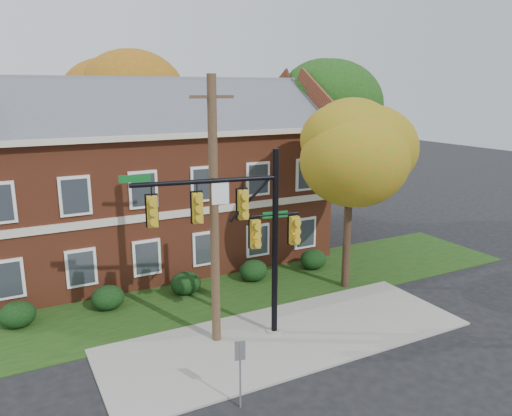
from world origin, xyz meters
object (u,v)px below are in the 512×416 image
hedge_right (254,270)px  hedge_center (186,283)px  tree_near_right (357,147)px  tree_far_rear (132,94)px  hedge_left (108,298)px  traffic_signal (242,226)px  utility_pole (214,214)px  sign_post (240,363)px  tree_right_rear (319,106)px  hedge_far_left (17,315)px  apartment_building (149,170)px  hedge_far_right (313,259)px

hedge_right → hedge_center: bearing=180.0°
tree_near_right → tree_far_rear: bearing=110.3°
hedge_left → traffic_signal: (3.92, -5.01, 3.90)m
utility_pole → hedge_left: bearing=130.7°
utility_pole → sign_post: bearing=-95.3°
tree_right_rear → sign_post: size_ratio=4.92×
tree_far_rear → hedge_right: bearing=-80.6°
hedge_center → hedge_far_left: bearing=180.0°
hedge_center → tree_right_rear: (11.31, 6.11, 7.60)m
tree_near_right → sign_post: tree_near_right is taller
tree_right_rear → utility_pole: bearing=-137.5°
apartment_building → traffic_signal: 10.29m
hedge_far_right → tree_right_rear: tree_right_rear is taller
tree_right_rear → hedge_far_left: bearing=-161.5°
traffic_signal → utility_pole: 1.08m
hedge_left → tree_near_right: (10.72, -2.83, 6.14)m
hedge_far_left → tree_right_rear: 20.75m
sign_post → utility_pole: bearing=91.1°
hedge_right → tree_far_rear: 15.66m
hedge_left → tree_right_rear: 17.74m
hedge_right → hedge_far_right: 3.50m
apartment_building → hedge_far_right: 9.82m
hedge_far_left → hedge_left: 3.50m
hedge_left → hedge_right: size_ratio=1.00×
tree_far_rear → utility_pole: (-1.84, -17.79, -3.93)m
hedge_far_left → utility_pole: (6.50, -4.70, 4.38)m
hedge_left → tree_near_right: bearing=-14.8°
hedge_far_left → hedge_right: 10.50m
hedge_far_right → sign_post: (-8.46, -8.70, 0.94)m
hedge_center → hedge_right: size_ratio=1.00×
hedge_right → hedge_far_right: same height
hedge_center → utility_pole: bearing=-96.1°
utility_pole → sign_post: (-0.96, -4.00, -3.44)m
hedge_right → tree_far_rear: (-2.16, 13.09, 8.32)m
apartment_building → tree_right_rear: bearing=4.3°
hedge_far_right → traffic_signal: 9.15m
hedge_right → tree_right_rear: tree_right_rear is taller
apartment_building → hedge_right: 7.73m
sign_post → hedge_right: bearing=74.9°
tree_far_rear → sign_post: size_ratio=5.34×
hedge_right → hedge_far_right: bearing=0.0°
hedge_far_left → hedge_right: size_ratio=1.00×
hedge_far_left → hedge_far_right: bearing=0.0°
hedge_right → tree_right_rear: (7.81, 6.11, 7.60)m
tree_near_right → traffic_signal: 7.49m
hedge_center → tree_near_right: size_ratio=0.16×
apartment_building → hedge_center: size_ratio=13.43×
tree_far_rear → hedge_center: bearing=-95.9°
apartment_building → hedge_right: (3.50, -5.25, -4.46)m
hedge_far_left → hedge_center: bearing=0.0°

